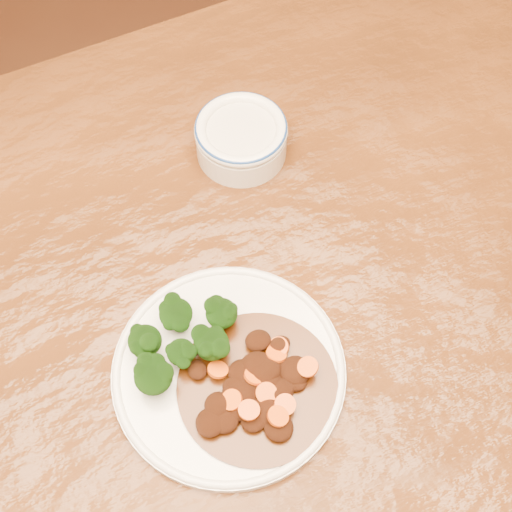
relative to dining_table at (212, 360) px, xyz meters
name	(u,v)px	position (x,y,z in m)	size (l,w,h in m)	color
ground	(230,484)	(0.00, 0.00, -0.67)	(4.00, 4.00, 0.00)	#4A2112
dining_table	(212,360)	(0.00, 0.00, 0.00)	(1.61, 1.10, 0.75)	#552B0F
dinner_plate	(229,371)	(0.01, -0.05, 0.09)	(0.24, 0.24, 0.01)	white
broccoli_florets	(180,342)	(-0.03, -0.02, 0.11)	(0.12, 0.09, 0.04)	#608343
mince_stew	(257,387)	(0.03, -0.08, 0.10)	(0.16, 0.16, 0.03)	#421E07
dip_bowl	(241,137)	(0.11, 0.22, 0.11)	(0.11, 0.11, 0.05)	white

